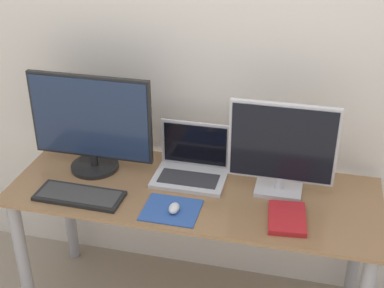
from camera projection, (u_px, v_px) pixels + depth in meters
The scene contains 9 objects.
wall_back at pixel (212, 52), 2.47m from camera, with size 7.00×0.05×2.50m.
desk at pixel (193, 215), 2.47m from camera, with size 1.66×0.61×0.72m.
monitor_left at pixel (91, 124), 2.46m from camera, with size 0.58×0.23×0.47m.
monitor_right at pixel (282, 149), 2.29m from camera, with size 0.46×0.14×0.43m.
laptop at pixel (192, 164), 2.49m from camera, with size 0.33×0.24×0.24m.
keyboard at pixel (80, 196), 2.34m from camera, with size 0.39×0.17×0.02m.
mousepad at pixel (171, 210), 2.26m from camera, with size 0.24×0.21×0.00m.
mouse at pixel (174, 208), 2.24m from camera, with size 0.04×0.07×0.04m.
book at pixel (287, 218), 2.19m from camera, with size 0.17×0.23×0.02m.
Camera 1 is at (0.47, -1.66, 2.04)m, focal length 50.00 mm.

